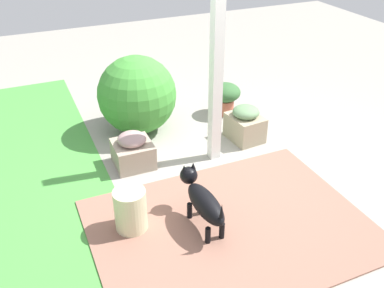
{
  "coord_description": "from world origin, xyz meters",
  "views": [
    {
      "loc": [
        -3.36,
        1.68,
        2.61
      ],
      "look_at": [
        0.15,
        0.15,
        0.31
      ],
      "focal_mm": 40.42,
      "sensor_mm": 36.0,
      "label": 1
    }
  ],
  "objects_px": {
    "porch_pillar": "(217,56)",
    "terracotta_pot_broad": "(225,96)",
    "dog": "(203,200)",
    "stone_planter_mid": "(133,151)",
    "ceramic_urn": "(131,210)",
    "stone_planter_nearest": "(245,124)",
    "round_shrub": "(137,95)"
  },
  "relations": [
    {
      "from": "stone_planter_nearest",
      "to": "round_shrub",
      "type": "relative_size",
      "value": 0.48
    },
    {
      "from": "stone_planter_nearest",
      "to": "terracotta_pot_broad",
      "type": "xyz_separation_m",
      "value": [
        0.69,
        -0.1,
        0.06
      ]
    },
    {
      "from": "porch_pillar",
      "to": "ceramic_urn",
      "type": "relative_size",
      "value": 5.74
    },
    {
      "from": "porch_pillar",
      "to": "stone_planter_mid",
      "type": "relative_size",
      "value": 5.66
    },
    {
      "from": "terracotta_pot_broad",
      "to": "stone_planter_mid",
      "type": "bearing_deg",
      "value": 115.37
    },
    {
      "from": "terracotta_pot_broad",
      "to": "ceramic_urn",
      "type": "xyz_separation_m",
      "value": [
        -1.67,
        1.78,
        -0.06
      ]
    },
    {
      "from": "stone_planter_mid",
      "to": "ceramic_urn",
      "type": "bearing_deg",
      "value": 162.16
    },
    {
      "from": "porch_pillar",
      "to": "terracotta_pot_broad",
      "type": "distance_m",
      "value": 1.41
    },
    {
      "from": "stone_planter_mid",
      "to": "ceramic_urn",
      "type": "xyz_separation_m",
      "value": [
        -0.97,
        0.31,
        0.03
      ]
    },
    {
      "from": "stone_planter_mid",
      "to": "stone_planter_nearest",
      "type": "bearing_deg",
      "value": -89.84
    },
    {
      "from": "porch_pillar",
      "to": "round_shrub",
      "type": "relative_size",
      "value": 2.48
    },
    {
      "from": "porch_pillar",
      "to": "dog",
      "type": "bearing_deg",
      "value": 148.98
    },
    {
      "from": "stone_planter_mid",
      "to": "ceramic_urn",
      "type": "height_order",
      "value": "ceramic_urn"
    },
    {
      "from": "stone_planter_nearest",
      "to": "dog",
      "type": "relative_size",
      "value": 0.64
    },
    {
      "from": "stone_planter_mid",
      "to": "round_shrub",
      "type": "xyz_separation_m",
      "value": [
        0.73,
        -0.29,
        0.29
      ]
    },
    {
      "from": "stone_planter_nearest",
      "to": "dog",
      "type": "distance_m",
      "value": 1.62
    },
    {
      "from": "stone_planter_mid",
      "to": "dog",
      "type": "height_order",
      "value": "dog"
    },
    {
      "from": "stone_planter_nearest",
      "to": "dog",
      "type": "height_order",
      "value": "dog"
    },
    {
      "from": "terracotta_pot_broad",
      "to": "ceramic_urn",
      "type": "bearing_deg",
      "value": 133.17
    },
    {
      "from": "stone_planter_nearest",
      "to": "ceramic_urn",
      "type": "relative_size",
      "value": 1.11
    },
    {
      "from": "ceramic_urn",
      "to": "terracotta_pot_broad",
      "type": "bearing_deg",
      "value": -46.83
    },
    {
      "from": "stone_planter_nearest",
      "to": "round_shrub",
      "type": "distance_m",
      "value": 1.33
    },
    {
      "from": "stone_planter_mid",
      "to": "ceramic_urn",
      "type": "relative_size",
      "value": 1.01
    },
    {
      "from": "porch_pillar",
      "to": "dog",
      "type": "distance_m",
      "value": 1.45
    },
    {
      "from": "stone_planter_nearest",
      "to": "stone_planter_mid",
      "type": "height_order",
      "value": "stone_planter_nearest"
    },
    {
      "from": "stone_planter_mid",
      "to": "terracotta_pot_broad",
      "type": "distance_m",
      "value": 1.63
    },
    {
      "from": "stone_planter_mid",
      "to": "round_shrub",
      "type": "relative_size",
      "value": 0.44
    },
    {
      "from": "terracotta_pot_broad",
      "to": "porch_pillar",
      "type": "bearing_deg",
      "value": 146.15
    },
    {
      "from": "dog",
      "to": "porch_pillar",
      "type": "bearing_deg",
      "value": -31.02
    },
    {
      "from": "stone_planter_nearest",
      "to": "stone_planter_mid",
      "type": "distance_m",
      "value": 1.37
    },
    {
      "from": "stone_planter_nearest",
      "to": "round_shrub",
      "type": "xyz_separation_m",
      "value": [
        0.72,
        1.08,
        0.27
      ]
    },
    {
      "from": "round_shrub",
      "to": "ceramic_urn",
      "type": "bearing_deg",
      "value": 160.36
    }
  ]
}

